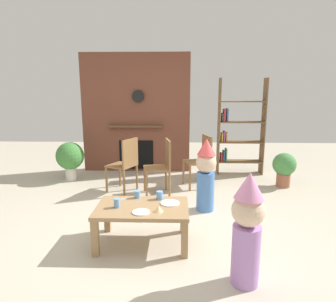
# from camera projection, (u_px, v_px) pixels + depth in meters

# --- Properties ---
(ground_plane) EXTENTS (12.00, 12.00, 0.00)m
(ground_plane) POSITION_uv_depth(u_px,v_px,m) (155.00, 224.00, 3.71)
(ground_plane) COLOR #BCB29E
(brick_fireplace_feature) EXTENTS (2.20, 0.28, 2.40)m
(brick_fireplace_feature) POSITION_uv_depth(u_px,v_px,m) (136.00, 114.00, 6.02)
(brick_fireplace_feature) COLOR brown
(brick_fireplace_feature) RESTS_ON ground_plane
(bookshelf) EXTENTS (0.90, 0.28, 1.90)m
(bookshelf) POSITION_uv_depth(u_px,v_px,m) (237.00, 131.00, 5.84)
(bookshelf) COLOR brown
(bookshelf) RESTS_ON ground_plane
(coffee_table) EXTENTS (1.00, 0.63, 0.43)m
(coffee_table) POSITION_uv_depth(u_px,v_px,m) (142.00, 212.00, 3.19)
(coffee_table) COLOR #9E7A51
(coffee_table) RESTS_ON ground_plane
(paper_cup_near_left) EXTENTS (0.08, 0.08, 0.09)m
(paper_cup_near_left) POSITION_uv_depth(u_px,v_px,m) (160.00, 195.00, 3.37)
(paper_cup_near_left) COLOR #669EE0
(paper_cup_near_left) RESTS_ON coffee_table
(paper_cup_near_right) EXTENTS (0.07, 0.07, 0.09)m
(paper_cup_near_right) POSITION_uv_depth(u_px,v_px,m) (137.00, 194.00, 3.42)
(paper_cup_near_right) COLOR #669EE0
(paper_cup_near_right) RESTS_ON coffee_table
(paper_cup_center) EXTENTS (0.07, 0.07, 0.10)m
(paper_cup_center) POSITION_uv_depth(u_px,v_px,m) (117.00, 203.00, 3.14)
(paper_cup_center) COLOR #669EE0
(paper_cup_center) RESTS_ON coffee_table
(paper_plate_front) EXTENTS (0.18, 0.18, 0.01)m
(paper_plate_front) POSITION_uv_depth(u_px,v_px,m) (141.00, 212.00, 3.01)
(paper_plate_front) COLOR white
(paper_plate_front) RESTS_ON coffee_table
(paper_plate_rear) EXTENTS (0.21, 0.21, 0.01)m
(paper_plate_rear) POSITION_uv_depth(u_px,v_px,m) (170.00, 203.00, 3.25)
(paper_plate_rear) COLOR white
(paper_plate_rear) RESTS_ON coffee_table
(birthday_cake_slice) EXTENTS (0.10, 0.10, 0.06)m
(birthday_cake_slice) POSITION_uv_depth(u_px,v_px,m) (158.00, 209.00, 3.03)
(birthday_cake_slice) COLOR #EAC68C
(birthday_cake_slice) RESTS_ON coffee_table
(table_fork) EXTENTS (0.14, 0.09, 0.01)m
(table_fork) POSITION_uv_depth(u_px,v_px,m) (121.00, 199.00, 3.37)
(table_fork) COLOR silver
(table_fork) RESTS_ON coffee_table
(child_with_cone_hat) EXTENTS (0.28, 0.28, 1.01)m
(child_with_cone_hat) POSITION_uv_depth(u_px,v_px,m) (247.00, 227.00, 2.47)
(child_with_cone_hat) COLOR #B27FCC
(child_with_cone_hat) RESTS_ON ground_plane
(child_in_pink) EXTENTS (0.28, 0.28, 1.02)m
(child_in_pink) POSITION_uv_depth(u_px,v_px,m) (206.00, 173.00, 4.06)
(child_in_pink) COLOR #4C7FC6
(child_in_pink) RESTS_ON ground_plane
(dining_chair_left) EXTENTS (0.54, 0.54, 0.90)m
(dining_chair_left) POSITION_uv_depth(u_px,v_px,m) (126.00, 162.00, 4.81)
(dining_chair_left) COLOR olive
(dining_chair_left) RESTS_ON ground_plane
(dining_chair_middle) EXTENTS (0.47, 0.47, 0.90)m
(dining_chair_middle) POSITION_uv_depth(u_px,v_px,m) (162.00, 164.00, 4.70)
(dining_chair_middle) COLOR olive
(dining_chair_middle) RESTS_ON ground_plane
(dining_chair_right) EXTENTS (0.50, 0.50, 0.90)m
(dining_chair_right) POSITION_uv_depth(u_px,v_px,m) (202.00, 158.00, 5.11)
(dining_chair_right) COLOR olive
(dining_chair_right) RESTS_ON ground_plane
(potted_plant_tall) EXTENTS (0.40, 0.40, 0.60)m
(potted_plant_tall) POSITION_uv_depth(u_px,v_px,m) (284.00, 167.00, 5.10)
(potted_plant_tall) COLOR #9E5B42
(potted_plant_tall) RESTS_ON ground_plane
(potted_plant_short) EXTENTS (0.51, 0.51, 0.72)m
(potted_plant_short) POSITION_uv_depth(u_px,v_px,m) (70.00, 157.00, 5.46)
(potted_plant_short) COLOR beige
(potted_plant_short) RESTS_ON ground_plane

